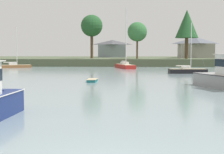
{
  "coord_description": "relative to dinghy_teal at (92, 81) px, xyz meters",
  "views": [
    {
      "loc": [
        0.97,
        -9.86,
        3.71
      ],
      "look_at": [
        -1.19,
        27.89,
        0.86
      ],
      "focal_mm": 54.46,
      "sensor_mm": 36.0,
      "label": 1
    }
  ],
  "objects": [
    {
      "name": "far_shore_bank",
      "position": [
        3.81,
        64.83,
        0.8
      ],
      "size": [
        171.61,
        48.14,
        1.85
      ],
      "primitive_type": "cube",
      "color": "#4C563D",
      "rests_on": "ground"
    },
    {
      "name": "dinghy_teal",
      "position": [
        0.0,
        0.0,
        0.0
      ],
      "size": [
        1.18,
        2.57,
        0.48
      ],
      "color": "#196B70",
      "rests_on": "ground"
    },
    {
      "name": "sailboat_red",
      "position": [
        3.38,
        34.03,
        0.16
      ],
      "size": [
        4.83,
        9.29,
        13.78
      ],
      "color": "#B2231E",
      "rests_on": "ground"
    },
    {
      "name": "sailboat_wood",
      "position": [
        -21.88,
        34.68,
        0.09
      ],
      "size": [
        7.59,
        4.95,
        9.73
      ],
      "color": "brown",
      "rests_on": "ground"
    },
    {
      "name": "sailboat_black",
      "position": [
        14.31,
        16.79,
        0.08
      ],
      "size": [
        6.52,
        2.38,
        9.06
      ],
      "color": "black",
      "rests_on": "ground"
    },
    {
      "name": "shore_tree_left_mid",
      "position": [
        -6.0,
        51.08,
        10.46
      ],
      "size": [
        5.9,
        5.9,
        11.78
      ],
      "color": "brown",
      "rests_on": "far_shore_bank"
    },
    {
      "name": "shore_tree_inland_c",
      "position": [
        6.23,
        45.45,
        8.52
      ],
      "size": [
        4.94,
        4.94,
        9.3
      ],
      "color": "brown",
      "rests_on": "far_shore_bank"
    },
    {
      "name": "shore_tree_center_left",
      "position": [
        18.81,
        46.57,
        10.48
      ],
      "size": [
        5.82,
        5.82,
        12.42
      ],
      "color": "brown",
      "rests_on": "far_shore_bank"
    },
    {
      "name": "cottage_behind_trees",
      "position": [
        24.07,
        62.6,
        4.92
      ],
      "size": [
        10.31,
        9.57,
        6.17
      ],
      "color": "#9E998E",
      "rests_on": "far_shore_bank"
    },
    {
      "name": "cottage_hillside",
      "position": [
        -1.34,
        68.73,
        4.59
      ],
      "size": [
        9.42,
        7.47,
        5.55
      ],
      "color": "gray",
      "rests_on": "far_shore_bank"
    }
  ]
}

